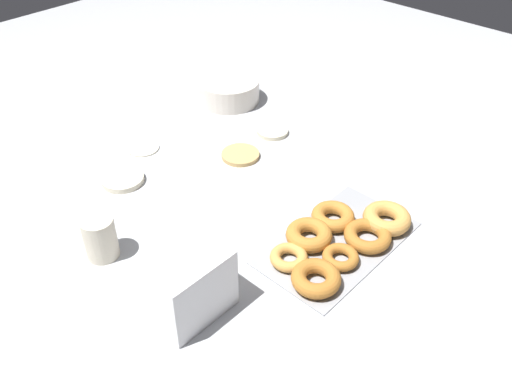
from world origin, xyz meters
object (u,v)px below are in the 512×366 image
at_px(pancake_0, 123,179).
at_px(container_stack, 186,282).
at_px(paper_cup, 100,238).
at_px(donut_tray, 340,239).
at_px(pancake_2, 143,147).
at_px(pancake_3, 272,131).
at_px(pancake_1, 240,155).
at_px(batter_bowl, 229,90).

xyz_separation_m(pancake_0, container_stack, (-0.16, -0.44, 0.06)).
distance_m(pancake_0, paper_cup, 0.27).
bearing_deg(donut_tray, pancake_2, 95.45).
bearing_deg(pancake_3, pancake_1, -173.10).
xyz_separation_m(batter_bowl, container_stack, (-0.66, -0.55, 0.03)).
bearing_deg(pancake_1, container_stack, -146.50).
bearing_deg(batter_bowl, pancake_2, -175.70).
bearing_deg(container_stack, pancake_3, 27.67).
relative_size(pancake_2, pancake_3, 0.97).
distance_m(pancake_3, donut_tray, 0.50).
height_order(pancake_2, container_stack, container_stack).
bearing_deg(donut_tray, paper_cup, 136.64).
xyz_separation_m(donut_tray, batter_bowl, (0.31, 0.67, 0.02)).
distance_m(pancake_0, donut_tray, 0.58).
height_order(pancake_2, pancake_3, pancake_3).
height_order(pancake_0, container_stack, container_stack).
bearing_deg(paper_cup, batter_bowl, 24.10).
relative_size(pancake_1, donut_tray, 0.28).
distance_m(pancake_1, batter_bowl, 0.33).
xyz_separation_m(pancake_3, batter_bowl, (0.05, 0.24, 0.03)).
xyz_separation_m(pancake_2, donut_tray, (0.06, -0.64, 0.01)).
relative_size(pancake_3, paper_cup, 0.92).
relative_size(pancake_3, donut_tray, 0.25).
distance_m(pancake_2, batter_bowl, 0.37).
bearing_deg(paper_cup, pancake_3, 6.24).
relative_size(pancake_2, paper_cup, 0.89).
xyz_separation_m(pancake_0, donut_tray, (0.19, -0.55, 0.01)).
distance_m(pancake_2, pancake_3, 0.38).
bearing_deg(pancake_0, paper_cup, -134.54).
xyz_separation_m(container_stack, paper_cup, (-0.03, 0.25, -0.02)).
bearing_deg(batter_bowl, pancake_1, -128.92).
distance_m(container_stack, paper_cup, 0.25).
bearing_deg(pancake_0, pancake_3, -15.35).
height_order(pancake_1, pancake_2, pancake_1).
bearing_deg(pancake_2, pancake_0, -146.12).
xyz_separation_m(pancake_1, paper_cup, (-0.48, -0.05, 0.04)).
distance_m(pancake_0, pancake_2, 0.16).
xyz_separation_m(pancake_1, pancake_3, (0.15, 0.02, 0.00)).
xyz_separation_m(pancake_2, paper_cup, (-0.32, -0.28, 0.05)).
relative_size(pancake_3, container_stack, 0.59).
height_order(pancake_2, paper_cup, paper_cup).
relative_size(pancake_0, pancake_3, 1.18).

